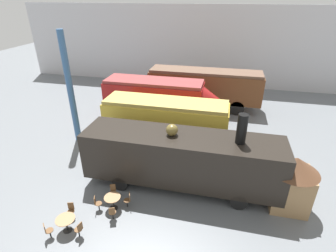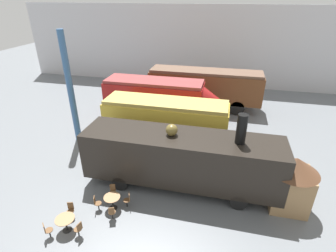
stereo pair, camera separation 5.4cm
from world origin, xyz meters
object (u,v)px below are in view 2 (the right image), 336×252
(cafe_chair_0, at_px, (112,212))
(visitor_person, at_px, (147,147))
(cafe_table_near, at_px, (112,199))
(cafe_table_mid, at_px, (65,221))
(ticket_kiosk, at_px, (292,180))
(passenger_coach_vintage, at_px, (166,121))
(streamlined_locomotive, at_px, (163,97))
(steam_locomotive, at_px, (181,157))
(passenger_coach_wooden, at_px, (205,85))

(cafe_chair_0, height_order, visitor_person, visitor_person)
(cafe_table_near, xyz_separation_m, cafe_table_mid, (-1.54, -1.81, -0.01))
(cafe_table_near, height_order, cafe_table_mid, cafe_table_near)
(ticket_kiosk, bearing_deg, passenger_coach_vintage, 150.97)
(streamlined_locomotive, relative_size, cafe_table_mid, 11.20)
(streamlined_locomotive, distance_m, cafe_table_near, 10.73)
(passenger_coach_vintage, distance_m, steam_locomotive, 4.21)
(streamlined_locomotive, distance_m, cafe_table_mid, 12.62)
(streamlined_locomotive, bearing_deg, ticket_kiosk, -43.63)
(passenger_coach_wooden, distance_m, cafe_chair_0, 15.70)
(cafe_table_mid, distance_m, cafe_chair_0, 2.13)
(steam_locomotive, relative_size, cafe_table_mid, 12.14)
(streamlined_locomotive, distance_m, ticket_kiosk, 12.12)
(passenger_coach_vintage, bearing_deg, steam_locomotive, -64.44)
(steam_locomotive, height_order, cafe_table_mid, steam_locomotive)
(cafe_table_mid, bearing_deg, steam_locomotive, 43.94)
(steam_locomotive, bearing_deg, cafe_table_mid, -136.06)
(cafe_chair_0, bearing_deg, cafe_table_near, 0.00)
(steam_locomotive, height_order, ticket_kiosk, steam_locomotive)
(steam_locomotive, bearing_deg, cafe_table_near, -139.39)
(cafe_chair_0, bearing_deg, passenger_coach_wooden, -32.44)
(ticket_kiosk, bearing_deg, cafe_table_near, -165.58)
(passenger_coach_vintage, bearing_deg, visitor_person, -116.70)
(passenger_coach_vintage, height_order, visitor_person, passenger_coach_vintage)
(passenger_coach_vintage, xyz_separation_m, cafe_chair_0, (-0.96, -7.16, -1.68))
(visitor_person, bearing_deg, streamlined_locomotive, 93.90)
(cafe_table_near, relative_size, cafe_table_mid, 0.95)
(passenger_coach_vintage, xyz_separation_m, ticket_kiosk, (7.51, -4.17, -0.52))
(passenger_coach_wooden, relative_size, cafe_table_near, 12.35)
(streamlined_locomotive, bearing_deg, cafe_chair_0, -88.54)
(passenger_coach_vintage, relative_size, cafe_chair_0, 9.60)
(steam_locomotive, height_order, visitor_person, steam_locomotive)
(streamlined_locomotive, relative_size, visitor_person, 5.53)
(visitor_person, bearing_deg, steam_locomotive, -38.27)
(cafe_table_near, distance_m, cafe_chair_0, 0.80)
(cafe_table_near, distance_m, cafe_table_mid, 2.37)
(steam_locomotive, bearing_deg, passenger_coach_wooden, 90.03)
(passenger_coach_wooden, xyz_separation_m, cafe_chair_0, (-2.77, -15.36, -1.74))
(cafe_table_near, bearing_deg, passenger_coach_vintage, 78.89)
(passenger_coach_wooden, relative_size, passenger_coach_vintage, 1.25)
(streamlined_locomotive, bearing_deg, visitor_person, -86.10)
(steam_locomotive, distance_m, cafe_table_near, 4.27)
(steam_locomotive, relative_size, cafe_chair_0, 12.45)
(ticket_kiosk, bearing_deg, passenger_coach_wooden, 114.76)
(cafe_table_mid, xyz_separation_m, cafe_chair_0, (1.84, 1.07, -0.07))
(cafe_table_near, height_order, ticket_kiosk, ticket_kiosk)
(cafe_table_mid, bearing_deg, passenger_coach_vintage, 71.22)
(passenger_coach_wooden, bearing_deg, steam_locomotive, -89.97)
(passenger_coach_wooden, xyz_separation_m, passenger_coach_vintage, (-1.81, -8.20, -0.06))
(passenger_coach_wooden, bearing_deg, ticket_kiosk, -65.24)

